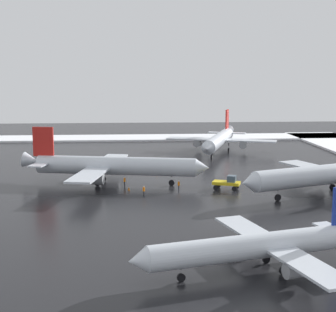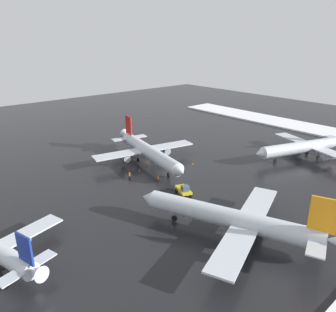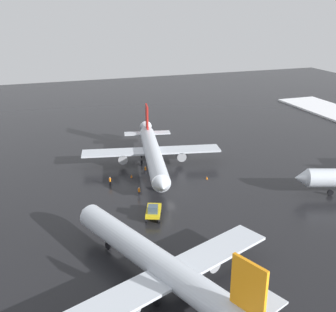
# 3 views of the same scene
# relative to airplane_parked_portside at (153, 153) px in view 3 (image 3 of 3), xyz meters

# --- Properties ---
(ground_plane) EXTENTS (240.00, 240.00, 0.00)m
(ground_plane) POSITION_rel_airplane_parked_portside_xyz_m (-1.03, -12.37, -3.37)
(ground_plane) COLOR black
(airplane_parked_portside) EXTENTS (28.55, 34.12, 10.19)m
(airplane_parked_portside) POSITION_rel_airplane_parked_portside_xyz_m (0.00, 0.00, 0.00)
(airplane_parked_portside) COLOR silver
(airplane_parked_portside) RESTS_ON ground_plane
(airplane_distant_tail) EXTENTS (28.19, 33.32, 10.31)m
(airplane_distant_tail) POSITION_rel_airplane_parked_portside_xyz_m (-10.49, -36.73, 0.04)
(airplane_distant_tail) COLOR silver
(airplane_distant_tail) RESTS_ON ground_plane
(pushback_tug) EXTENTS (3.74, 5.09, 2.50)m
(pushback_tug) POSITION_rel_airplane_parked_portside_xyz_m (-6.07, -20.08, -2.09)
(pushback_tug) COLOR gold
(pushback_tug) RESTS_ON ground_plane
(ground_crew_beside_wing) EXTENTS (0.36, 0.36, 1.71)m
(ground_crew_beside_wing) POSITION_rel_airplane_parked_portside_xyz_m (-6.06, -11.63, -2.40)
(ground_crew_beside_wing) COLOR black
(ground_crew_beside_wing) RESTS_ON ground_plane
(ground_crew_near_tug) EXTENTS (0.36, 0.36, 1.71)m
(ground_crew_near_tug) POSITION_rel_airplane_parked_portside_xyz_m (-9.93, -5.57, -2.40)
(ground_crew_near_tug) COLOR black
(ground_crew_near_tug) RESTS_ON ground_plane
(ground_crew_by_nose_gear) EXTENTS (0.36, 0.36, 1.71)m
(ground_crew_by_nose_gear) POSITION_rel_airplane_parked_portside_xyz_m (-2.22, -2.36, -2.40)
(ground_crew_by_nose_gear) COLOR black
(ground_crew_by_nose_gear) RESTS_ON ground_plane
(traffic_cone_near_nose) EXTENTS (0.36, 0.36, 0.55)m
(traffic_cone_near_nose) POSITION_rel_airplane_parked_portside_xyz_m (-5.26, -3.11, -3.09)
(traffic_cone_near_nose) COLOR orange
(traffic_cone_near_nose) RESTS_ON ground_plane
(traffic_cone_mid_line) EXTENTS (0.36, 0.36, 0.55)m
(traffic_cone_mid_line) POSITION_rel_airplane_parked_portside_xyz_m (8.17, -8.60, -3.09)
(traffic_cone_mid_line) COLOR orange
(traffic_cone_mid_line) RESTS_ON ground_plane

